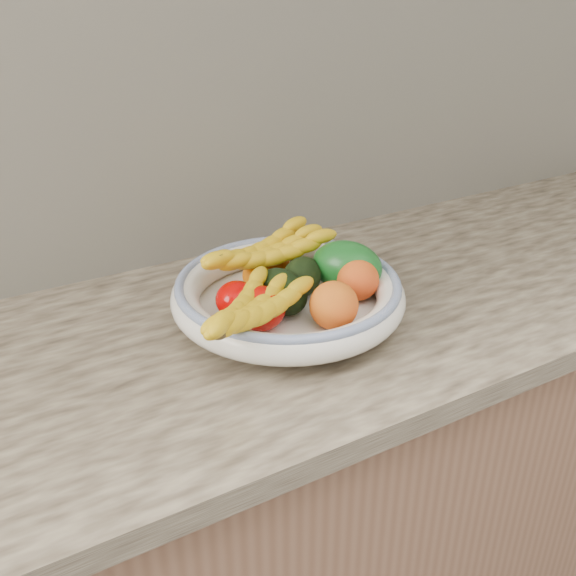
% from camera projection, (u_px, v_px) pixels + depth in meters
% --- Properties ---
extents(kitchen_counter, '(2.44, 0.66, 1.40)m').
position_uv_depth(kitchen_counter, '(282.00, 497.00, 1.31)').
color(kitchen_counter, brown).
rests_on(kitchen_counter, ground).
extents(fruit_bowl, '(0.39, 0.39, 0.08)m').
position_uv_depth(fruit_bowl, '(288.00, 294.00, 1.07)').
color(fruit_bowl, white).
rests_on(fruit_bowl, kitchen_counter).
extents(clementine_back_left, '(0.06, 0.06, 0.05)m').
position_uv_depth(clementine_back_left, '(257.00, 275.00, 1.12)').
color(clementine_back_left, orange).
rests_on(clementine_back_left, fruit_bowl).
extents(clementine_back_right, '(0.06, 0.06, 0.05)m').
position_uv_depth(clementine_back_right, '(275.00, 264.00, 1.16)').
color(clementine_back_right, '#E45504').
rests_on(clementine_back_right, fruit_bowl).
extents(clementine_back_mid, '(0.06, 0.06, 0.04)m').
position_uv_depth(clementine_back_mid, '(258.00, 275.00, 1.12)').
color(clementine_back_mid, '#F85205').
rests_on(clementine_back_mid, fruit_bowl).
extents(tomato_left, '(0.09, 0.09, 0.06)m').
position_uv_depth(tomato_left, '(236.00, 300.00, 1.02)').
color(tomato_left, '#B60100').
rests_on(tomato_left, fruit_bowl).
extents(tomato_near_left, '(0.10, 0.10, 0.07)m').
position_uv_depth(tomato_near_left, '(261.00, 308.00, 1.00)').
color(tomato_near_left, '#BC0600').
rests_on(tomato_near_left, fruit_bowl).
extents(avocado_center, '(0.08, 0.11, 0.07)m').
position_uv_depth(avocado_center, '(282.00, 292.00, 1.04)').
color(avocado_center, black).
rests_on(avocado_center, fruit_bowl).
extents(avocado_right, '(0.11, 0.11, 0.06)m').
position_uv_depth(avocado_right, '(302.00, 277.00, 1.09)').
color(avocado_right, black).
rests_on(avocado_right, fruit_bowl).
extents(green_mango, '(0.16, 0.16, 0.11)m').
position_uv_depth(green_mango, '(347.00, 266.00, 1.10)').
color(green_mango, '#0E4E16').
rests_on(green_mango, fruit_bowl).
extents(peach_front, '(0.09, 0.09, 0.08)m').
position_uv_depth(peach_front, '(334.00, 305.00, 1.00)').
color(peach_front, orange).
rests_on(peach_front, fruit_bowl).
extents(peach_right, '(0.08, 0.08, 0.07)m').
position_uv_depth(peach_right, '(358.00, 280.00, 1.07)').
color(peach_right, orange).
rests_on(peach_right, fruit_bowl).
extents(banana_bunch_back, '(0.28, 0.15, 0.08)m').
position_uv_depth(banana_bunch_back, '(265.00, 256.00, 1.11)').
color(banana_bunch_back, yellow).
rests_on(banana_bunch_back, fruit_bowl).
extents(banana_bunch_front, '(0.27, 0.23, 0.07)m').
position_uv_depth(banana_bunch_front, '(252.00, 313.00, 0.95)').
color(banana_bunch_front, yellow).
rests_on(banana_bunch_front, fruit_bowl).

